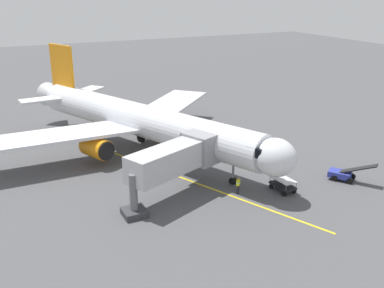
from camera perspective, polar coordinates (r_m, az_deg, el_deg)
ground_plane at (r=54.60m, az=-7.25°, el=-0.99°), size 220.00×220.00×0.00m
apron_lead_in_line at (r=48.98m, az=-3.94°, el=-3.34°), size 15.49×37.06×0.01m
airplane at (r=53.13m, az=-6.72°, el=3.00°), size 32.21×38.50×11.50m
jet_bridge at (r=41.99m, az=-1.78°, el=-1.77°), size 11.22×6.65×5.40m
ground_crew_marshaller at (r=43.44m, az=5.88°, el=-5.23°), size 0.47×0.42×1.71m
belt_loader_near_nose at (r=48.75m, az=18.61°, el=-3.59°), size 3.55×4.47×2.32m
baggage_cart_portside at (r=44.80m, az=11.45°, el=-5.07°), size 1.66×2.66×1.27m
belt_loader_rear_apron at (r=68.63m, az=-8.41°, el=3.88°), size 1.98×4.72×2.32m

